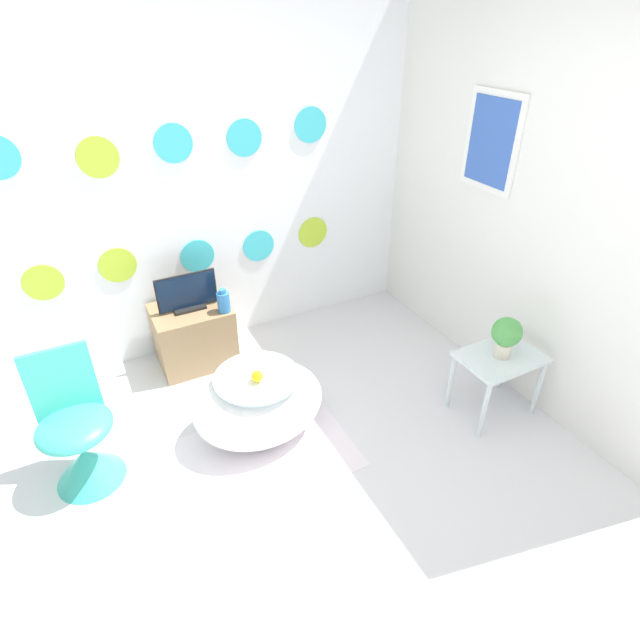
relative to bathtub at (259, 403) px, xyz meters
name	(u,v)px	position (x,y,z in m)	size (l,w,h in m)	color
ground_plane	(339,575)	(-0.03, -1.05, -0.23)	(12.00, 12.00, 0.00)	silver
wall_back_dotted	(180,178)	(-0.03, 1.17, 1.07)	(4.49, 0.05, 2.60)	white
wall_right	(500,185)	(1.74, 0.05, 1.08)	(0.06, 3.20, 2.60)	silver
rug	(267,453)	(-0.04, -0.20, -0.22)	(1.00, 0.73, 0.01)	silver
bathtub	(259,403)	(0.00, 0.00, 0.00)	(0.80, 0.62, 0.45)	white
rubber_duck	(257,376)	(-0.02, -0.06, 0.26)	(0.07, 0.08, 0.08)	yellow
chair	(81,444)	(-0.99, 0.11, 0.03)	(0.39, 0.39, 0.79)	#38B2A3
tv_cabinet	(194,335)	(-0.15, 0.90, 0.00)	(0.54, 0.43, 0.45)	#8E704C
tv	(187,294)	(-0.15, 0.91, 0.35)	(0.42, 0.12, 0.27)	black
vase	(223,301)	(0.06, 0.76, 0.31)	(0.09, 0.09, 0.18)	#2D72B7
side_table	(499,365)	(1.41, -0.52, 0.14)	(0.51, 0.36, 0.44)	silver
potted_plant_left	(506,335)	(1.41, -0.52, 0.37)	(0.18, 0.18, 0.27)	beige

